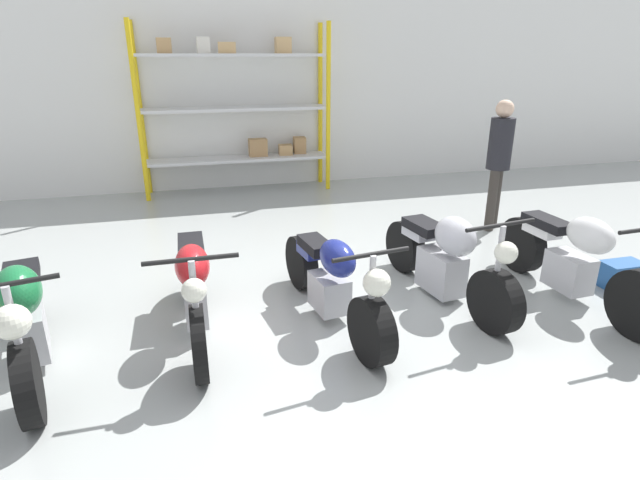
% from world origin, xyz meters
% --- Properties ---
extents(ground_plane, '(30.00, 30.00, 0.00)m').
position_xyz_m(ground_plane, '(0.00, 0.00, 0.00)').
color(ground_plane, '#9EA3A0').
extents(back_wall, '(30.00, 0.08, 3.60)m').
position_xyz_m(back_wall, '(0.00, 5.50, 1.80)').
color(back_wall, white).
rests_on(back_wall, ground_plane).
extents(shelving_rack, '(3.28, 0.63, 2.89)m').
position_xyz_m(shelving_rack, '(-0.20, 5.14, 1.52)').
color(shelving_rack, yellow).
rests_on(shelving_rack, ground_plane).
extents(motorcycle_green, '(0.76, 2.04, 1.02)m').
position_xyz_m(motorcycle_green, '(-2.47, -0.03, 0.46)').
color(motorcycle_green, black).
rests_on(motorcycle_green, ground_plane).
extents(motorcycle_red, '(0.68, 2.00, 0.99)m').
position_xyz_m(motorcycle_red, '(-1.19, 0.18, 0.47)').
color(motorcycle_red, black).
rests_on(motorcycle_red, ground_plane).
extents(motorcycle_blue, '(0.67, 2.10, 0.94)m').
position_xyz_m(motorcycle_blue, '(0.04, 0.09, 0.41)').
color(motorcycle_blue, black).
rests_on(motorcycle_blue, ground_plane).
extents(motorcycle_silver, '(0.72, 2.08, 1.02)m').
position_xyz_m(motorcycle_silver, '(1.28, 0.26, 0.43)').
color(motorcycle_silver, black).
rests_on(motorcycle_silver, ground_plane).
extents(motorcycle_white, '(0.74, 2.19, 1.02)m').
position_xyz_m(motorcycle_white, '(2.50, -0.12, 0.45)').
color(motorcycle_white, black).
rests_on(motorcycle_white, ground_plane).
extents(person_browsing, '(0.45, 0.45, 1.80)m').
position_xyz_m(person_browsing, '(2.98, 2.06, 1.07)').
color(person_browsing, '#38332D').
rests_on(person_browsing, ground_plane).
extents(toolbox, '(0.44, 0.26, 0.28)m').
position_xyz_m(toolbox, '(3.25, 0.00, 0.14)').
color(toolbox, '#1E4C8C').
rests_on(toolbox, ground_plane).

